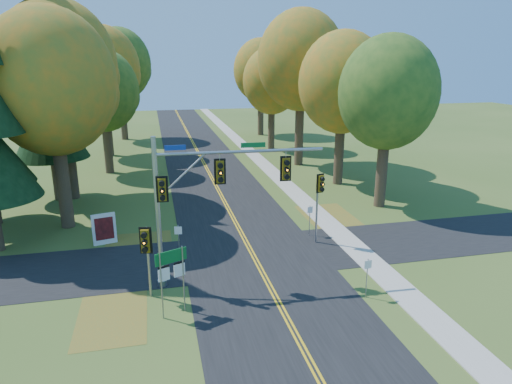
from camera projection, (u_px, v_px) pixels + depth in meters
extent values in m
plane|color=#3A521D|center=(261.00, 270.00, 24.66)|extent=(160.00, 160.00, 0.00)
cube|color=black|center=(261.00, 269.00, 24.66)|extent=(8.00, 160.00, 0.02)
cube|color=black|center=(253.00, 254.00, 26.53)|extent=(60.00, 6.00, 0.02)
cube|color=gold|center=(259.00, 269.00, 24.63)|extent=(0.10, 160.00, 0.01)
cube|color=gold|center=(262.00, 269.00, 24.67)|extent=(0.10, 160.00, 0.01)
cube|color=#9E998E|center=(366.00, 258.00, 25.98)|extent=(1.60, 160.00, 0.06)
cube|color=brown|center=(138.00, 251.00, 27.00)|extent=(4.00, 6.00, 0.00)
cube|color=brown|center=(336.00, 222.00, 31.72)|extent=(3.50, 8.00, 0.00)
cube|color=brown|center=(112.00, 316.00, 20.25)|extent=(3.00, 5.00, 0.00)
cylinder|color=#38281C|center=(63.00, 178.00, 30.00)|extent=(0.86, 0.86, 6.75)
ellipsoid|color=#BE6B19|center=(51.00, 82.00, 28.24)|extent=(8.00, 8.00, 9.20)
sphere|color=#BE6B19|center=(82.00, 93.00, 29.93)|extent=(4.80, 4.80, 4.80)
sphere|color=#BE6B19|center=(21.00, 69.00, 26.97)|extent=(4.40, 4.40, 4.40)
cylinder|color=#38281C|center=(382.00, 168.00, 34.39)|extent=(0.83, 0.83, 6.08)
ellipsoid|color=#587223|center=(388.00, 92.00, 32.81)|extent=(7.20, 7.20, 8.28)
sphere|color=#587223|center=(398.00, 101.00, 34.33)|extent=(4.32, 4.32, 4.32)
sphere|color=#587223|center=(377.00, 83.00, 31.67)|extent=(3.96, 3.96, 3.96)
cylinder|color=#38281C|center=(69.00, 153.00, 36.22)|extent=(0.89, 0.89, 7.42)
ellipsoid|color=#BE6B19|center=(59.00, 65.00, 34.31)|extent=(8.60, 8.60, 9.89)
sphere|color=#BE6B19|center=(86.00, 76.00, 36.13)|extent=(5.16, 5.16, 5.16)
sphere|color=#BE6B19|center=(33.00, 53.00, 32.94)|extent=(4.73, 4.73, 4.73)
cylinder|color=#38281C|center=(339.00, 149.00, 40.59)|extent=(0.84, 0.84, 6.30)
ellipsoid|color=#BE6B19|center=(343.00, 82.00, 38.94)|extent=(7.60, 7.60, 8.74)
sphere|color=#BE6B19|center=(353.00, 90.00, 40.54)|extent=(4.56, 4.56, 4.56)
sphere|color=#BE6B19|center=(332.00, 74.00, 37.73)|extent=(4.18, 4.18, 4.18)
cylinder|color=#38281C|center=(108.00, 145.00, 44.61)|extent=(0.81, 0.81, 5.62)
ellipsoid|color=#587223|center=(102.00, 91.00, 43.14)|extent=(6.80, 6.80, 7.82)
sphere|color=#587223|center=(119.00, 97.00, 44.58)|extent=(4.08, 4.08, 4.08)
sphere|color=#587223|center=(88.00, 84.00, 42.05)|extent=(3.74, 3.74, 3.74)
cylinder|color=#38281C|center=(299.00, 129.00, 47.73)|extent=(0.90, 0.90, 7.65)
ellipsoid|color=#BE6B19|center=(301.00, 60.00, 45.77)|extent=(8.80, 8.80, 10.12)
sphere|color=#BE6B19|center=(313.00, 69.00, 47.63)|extent=(5.28, 5.28, 5.28)
sphere|color=#BE6B19|center=(289.00, 51.00, 44.37)|extent=(4.84, 4.84, 4.84)
cylinder|color=#38281C|center=(108.00, 126.00, 52.42)|extent=(0.87, 0.87, 6.98)
ellipsoid|color=#BE6B19|center=(102.00, 68.00, 50.62)|extent=(8.20, 8.20, 9.43)
sphere|color=#BE6B19|center=(119.00, 75.00, 52.35)|extent=(4.92, 4.92, 4.92)
sphere|color=#BE6B19|center=(87.00, 61.00, 49.31)|extent=(4.51, 4.51, 4.51)
cylinder|color=#38281C|center=(271.00, 125.00, 56.46)|extent=(0.82, 0.82, 5.85)
ellipsoid|color=#BE6B19|center=(272.00, 81.00, 54.93)|extent=(7.00, 7.00, 8.05)
sphere|color=#BE6B19|center=(280.00, 86.00, 56.41)|extent=(4.20, 4.20, 4.20)
sphere|color=#BE6B19|center=(263.00, 75.00, 53.81)|extent=(3.85, 3.85, 3.85)
cylinder|color=#38281C|center=(123.00, 113.00, 62.84)|extent=(0.88, 0.88, 7.20)
ellipsoid|color=#587223|center=(119.00, 64.00, 60.98)|extent=(8.40, 8.40, 9.66)
sphere|color=#587223|center=(133.00, 70.00, 62.76)|extent=(5.04, 5.04, 5.04)
sphere|color=#587223|center=(107.00, 58.00, 59.64)|extent=(4.62, 4.62, 4.62)
cylinder|color=#38281C|center=(261.00, 113.00, 66.62)|extent=(0.85, 0.85, 6.53)
ellipsoid|color=#BE6B19|center=(261.00, 70.00, 64.92)|extent=(7.80, 7.80, 8.97)
sphere|color=#BE6B19|center=(269.00, 75.00, 66.56)|extent=(4.68, 4.68, 4.68)
sphere|color=#BE6B19|center=(253.00, 65.00, 63.67)|extent=(4.29, 4.29, 4.29)
cylinder|color=#38281C|center=(56.00, 179.00, 36.35)|extent=(0.50, 0.50, 3.42)
cone|color=black|center=(49.00, 123.00, 35.09)|extent=(5.60, 5.60, 5.45)
cone|color=black|center=(42.00, 71.00, 33.98)|extent=(4.57, 4.57, 5.45)
cone|color=black|center=(35.00, 15.00, 32.87)|extent=(3.55, 3.55, 5.45)
cylinder|color=#919498|center=(158.00, 215.00, 21.86)|extent=(0.24, 0.24, 7.57)
cylinder|color=#919498|center=(162.00, 283.00, 22.89)|extent=(0.48, 0.48, 0.32)
cylinder|color=#919498|center=(241.00, 152.00, 21.75)|extent=(8.11, 0.47, 0.15)
cylinder|color=#919498|center=(181.00, 176.00, 21.55)|extent=(2.45, 0.19, 2.23)
cylinder|color=#919498|center=(220.00, 156.00, 21.62)|extent=(0.04, 0.04, 0.39)
cube|color=#72590C|center=(220.00, 172.00, 21.83)|extent=(0.38, 0.34, 1.08)
cube|color=black|center=(220.00, 172.00, 21.83)|extent=(0.56, 0.05, 1.28)
sphere|color=orange|center=(221.00, 173.00, 21.59)|extent=(0.19, 0.19, 0.19)
cylinder|color=black|center=(220.00, 166.00, 21.50)|extent=(0.27, 0.18, 0.26)
cylinder|color=black|center=(221.00, 173.00, 21.59)|extent=(0.27, 0.18, 0.26)
cylinder|color=black|center=(221.00, 180.00, 21.69)|extent=(0.27, 0.18, 0.26)
cylinder|color=#919498|center=(286.00, 154.00, 22.19)|extent=(0.04, 0.04, 0.39)
cube|color=#72590C|center=(286.00, 169.00, 22.40)|extent=(0.38, 0.34, 1.08)
cube|color=black|center=(286.00, 169.00, 22.40)|extent=(0.56, 0.05, 1.28)
sphere|color=orange|center=(287.00, 170.00, 22.17)|extent=(0.19, 0.19, 0.19)
cylinder|color=black|center=(287.00, 163.00, 22.07)|extent=(0.27, 0.18, 0.26)
cylinder|color=black|center=(287.00, 170.00, 22.17)|extent=(0.27, 0.18, 0.26)
cylinder|color=black|center=(287.00, 177.00, 22.27)|extent=(0.27, 0.18, 0.26)
cube|color=#72590C|center=(162.00, 189.00, 21.38)|extent=(0.38, 0.34, 1.08)
cube|color=black|center=(162.00, 189.00, 21.38)|extent=(0.56, 0.05, 1.28)
sphere|color=orange|center=(162.00, 191.00, 21.15)|extent=(0.19, 0.19, 0.19)
cylinder|color=black|center=(162.00, 184.00, 21.05)|extent=(0.27, 0.18, 0.26)
cylinder|color=black|center=(162.00, 191.00, 21.15)|extent=(0.27, 0.18, 0.26)
cylinder|color=black|center=(163.00, 198.00, 21.25)|extent=(0.27, 0.18, 0.26)
cube|color=navy|center=(175.00, 148.00, 21.11)|extent=(0.97, 0.08, 0.24)
cube|color=#0C5926|center=(253.00, 145.00, 21.77)|extent=(1.19, 0.09, 0.24)
cylinder|color=gray|center=(317.00, 209.00, 27.67)|extent=(0.12, 0.12, 4.35)
cube|color=#72590C|center=(320.00, 183.00, 27.01)|extent=(0.40, 0.38, 0.99)
cube|color=black|center=(320.00, 183.00, 27.01)|extent=(0.50, 0.17, 1.17)
sphere|color=orange|center=(322.00, 184.00, 26.82)|extent=(0.18, 0.18, 0.18)
cylinder|color=black|center=(323.00, 179.00, 26.73)|extent=(0.27, 0.22, 0.24)
cylinder|color=black|center=(322.00, 184.00, 26.82)|extent=(0.27, 0.22, 0.24)
cylinder|color=black|center=(322.00, 189.00, 26.91)|extent=(0.27, 0.22, 0.24)
cylinder|color=#919499|center=(149.00, 262.00, 21.43)|extent=(0.13, 0.13, 3.53)
cube|color=#72590C|center=(146.00, 240.00, 20.85)|extent=(0.44, 0.41, 1.10)
cube|color=black|center=(146.00, 240.00, 20.85)|extent=(0.57, 0.16, 1.30)
sphere|color=orange|center=(144.00, 243.00, 20.61)|extent=(0.20, 0.20, 0.20)
cylinder|color=black|center=(144.00, 235.00, 20.51)|extent=(0.30, 0.23, 0.27)
cylinder|color=black|center=(144.00, 243.00, 20.61)|extent=(0.30, 0.23, 0.27)
cylinder|color=black|center=(145.00, 250.00, 20.71)|extent=(0.30, 0.23, 0.27)
cylinder|color=gray|center=(162.00, 286.00, 19.61)|extent=(0.06, 0.06, 3.16)
cylinder|color=gray|center=(184.00, 279.00, 20.21)|extent=(0.06, 0.06, 3.16)
cube|color=#0C5923|center=(171.00, 257.00, 19.59)|extent=(1.37, 0.62, 0.58)
cube|color=silver|center=(171.00, 257.00, 19.59)|extent=(1.17, 0.50, 0.08)
cube|color=silver|center=(164.00, 275.00, 19.59)|extent=(0.50, 0.25, 0.58)
cube|color=black|center=(164.00, 267.00, 19.49)|extent=(0.49, 0.21, 0.11)
cube|color=silver|center=(179.00, 270.00, 20.01)|extent=(0.50, 0.25, 0.58)
cube|color=black|center=(179.00, 263.00, 19.91)|extent=(0.49, 0.21, 0.11)
cube|color=silver|center=(104.00, 229.00, 27.80)|extent=(1.41, 0.51, 1.95)
cube|color=maroon|center=(104.00, 229.00, 27.69)|extent=(1.06, 0.27, 1.41)
cube|color=silver|center=(96.00, 243.00, 27.80)|extent=(0.10, 0.10, 0.32)
cube|color=silver|center=(114.00, 240.00, 28.26)|extent=(0.10, 0.10, 0.32)
cylinder|color=gray|center=(310.00, 221.00, 29.13)|extent=(0.05, 0.05, 2.01)
cube|color=silver|center=(310.00, 210.00, 28.90)|extent=(0.38, 0.13, 0.41)
cylinder|color=gray|center=(367.00, 278.00, 21.54)|extent=(0.05, 0.05, 1.99)
cube|color=silver|center=(368.00, 264.00, 21.31)|extent=(0.38, 0.08, 0.41)
cylinder|color=gray|center=(179.00, 244.00, 25.32)|extent=(0.05, 0.05, 2.17)
cube|color=white|center=(178.00, 230.00, 25.08)|extent=(0.41, 0.12, 0.44)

